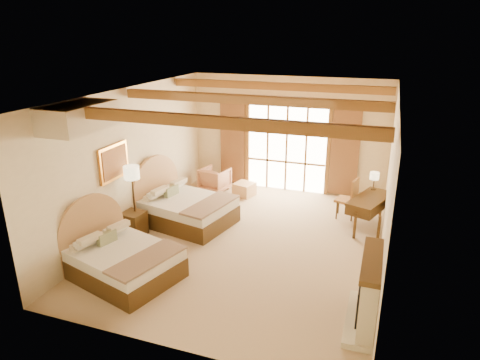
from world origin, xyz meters
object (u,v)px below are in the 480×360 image
at_px(bed_near, 117,258).
at_px(armchair, 215,179).
at_px(bed_far, 182,206).
at_px(nightstand, 134,224).
at_px(desk, 369,212).

distance_m(bed_near, armchair, 4.76).
bearing_deg(bed_far, bed_near, -79.17).
distance_m(bed_far, armchair, 2.23).
height_order(bed_far, nightstand, bed_far).
bearing_deg(desk, bed_far, -144.94).
distance_m(bed_near, desk, 5.64).
bearing_deg(bed_near, nightstand, 128.82).
xyz_separation_m(nightstand, desk, (4.92, 2.13, 0.13)).
distance_m(nightstand, desk, 5.36).
height_order(bed_near, nightstand, bed_near).
bearing_deg(armchair, nightstand, 90.39).
height_order(nightstand, armchair, armchair).
relative_size(bed_near, nightstand, 4.12).
bearing_deg(armchair, desk, 177.16).
relative_size(armchair, desk, 0.49).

